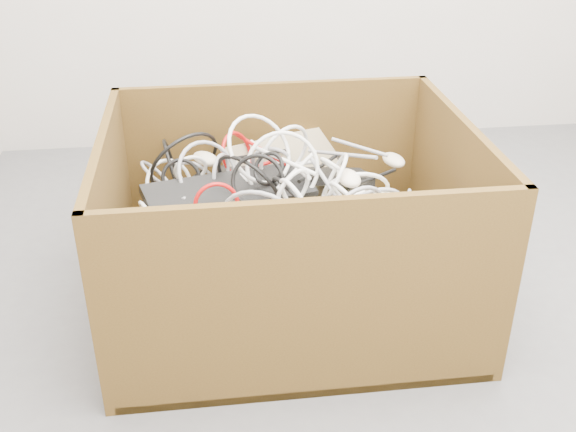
{
  "coord_description": "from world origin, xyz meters",
  "views": [
    {
      "loc": [
        -0.53,
        -1.66,
        1.3
      ],
      "look_at": [
        -0.3,
        0.15,
        0.3
      ],
      "focal_mm": 42.76,
      "sensor_mm": 36.0,
      "label": 1
    }
  ],
  "objects": [
    {
      "name": "power_strip_right",
      "position": [
        -0.54,
        -0.09,
        0.34
      ],
      "size": [
        0.26,
        0.17,
        0.09
      ],
      "primitive_type": "cube",
      "rotation": [
        -0.1,
        0.17,
        -0.51
      ],
      "color": "silver",
      "rests_on": "keyboard_pile"
    },
    {
      "name": "power_strip_left",
      "position": [
        -0.53,
        0.13,
        0.38
      ],
      "size": [
        0.26,
        0.16,
        0.11
      ],
      "primitive_type": "cube",
      "rotation": [
        0.14,
        -0.26,
        0.42
      ],
      "color": "silver",
      "rests_on": "keyboard_pile"
    },
    {
      "name": "cardboard_box",
      "position": [
        -0.31,
        0.13,
        0.16
      ],
      "size": [
        1.06,
        0.88,
        0.59
      ],
      "color": "#422D10",
      "rests_on": "ground"
    },
    {
      "name": "mice_scatter",
      "position": [
        -0.31,
        0.15,
        0.36
      ],
      "size": [
        0.81,
        0.54,
        0.23
      ],
      "color": "beige",
      "rests_on": "keyboard_pile"
    },
    {
      "name": "ground",
      "position": [
        0.0,
        0.0,
        0.0
      ],
      "size": [
        3.0,
        3.0,
        0.0
      ],
      "primitive_type": "plane",
      "color": "#515154",
      "rests_on": "ground"
    },
    {
      "name": "keyboard_pile",
      "position": [
        -0.3,
        0.14,
        0.28
      ],
      "size": [
        0.98,
        0.87,
        0.36
      ],
      "color": "tan",
      "rests_on": "cardboard_box"
    },
    {
      "name": "cable_tangle",
      "position": [
        -0.42,
        0.1,
        0.4
      ],
      "size": [
        0.85,
        0.82,
        0.44
      ],
      "color": "black",
      "rests_on": "keyboard_pile"
    },
    {
      "name": "vga_plug",
      "position": [
        0.12,
        0.09,
        0.35
      ],
      "size": [
        0.06,
        0.05,
        0.03
      ],
      "primitive_type": "cube",
      "rotation": [
        0.09,
        0.14,
        -0.3
      ],
      "color": "#0B14AB",
      "rests_on": "keyboard_pile"
    }
  ]
}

